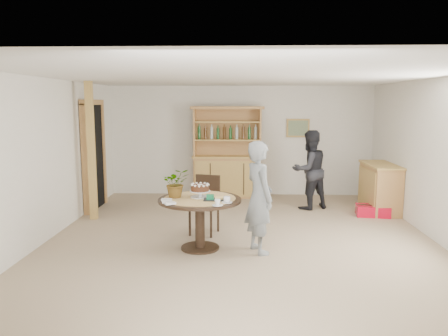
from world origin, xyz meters
The scene contains 17 objects.
ground centered at (0.00, 0.00, 0.00)m, with size 7.00×7.00×0.00m, color tan.
room_shell centered at (0.00, 0.01, 1.74)m, with size 6.04×7.04×2.52m.
doorway centered at (-2.93, 2.00, 1.11)m, with size 0.13×1.10×2.18m.
pine_post centered at (-2.70, 1.20, 1.25)m, with size 0.12×0.12×2.50m, color tan.
hutch centered at (-0.30, 3.24, 0.69)m, with size 1.62×0.54×2.04m.
sideboard centered at (2.74, 2.00, 0.47)m, with size 0.54×1.26×0.94m.
dining_table centered at (-0.60, -0.39, 0.60)m, with size 1.20×1.20×0.76m.
dining_chair centered at (-0.57, 0.44, 0.54)m, with size 0.52×0.52×0.95m.
birthday_cake centered at (-0.60, -0.34, 0.88)m, with size 0.30×0.30×0.20m.
flower_vase centered at (-0.95, -0.34, 0.97)m, with size 0.38×0.33×0.42m, color #3F7233.
gift_tray centered at (-0.38, -0.51, 0.79)m, with size 0.30×0.20×0.08m.
coffee_cup_a centered at (-0.20, -0.67, 0.80)m, with size 0.15×0.15×0.09m.
coffee_cup_b centered at (-0.32, -0.84, 0.79)m, with size 0.15×0.15×0.08m.
napkins centered at (-1.01, -0.70, 0.77)m, with size 0.24×0.33×0.03m.
teen_boy centered at (0.25, -0.49, 0.80)m, with size 0.58×0.38×1.60m, color slate.
adult_person centered at (1.37, 2.15, 0.79)m, with size 0.77×0.60×1.58m, color black.
red_suitcase centered at (2.50, 1.61, 0.10)m, with size 0.65×0.48×0.21m.
Camera 1 is at (-0.02, -6.53, 2.12)m, focal length 35.00 mm.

